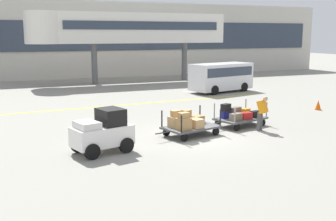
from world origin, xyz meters
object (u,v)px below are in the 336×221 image
at_px(baggage_cart_middle, 239,116).
at_px(safety_cone_near, 318,105).
at_px(baggage_tug, 103,132).
at_px(baggage_handler, 262,112).
at_px(shuttle_van, 221,75).
at_px(baggage_cart_lead, 188,123).

height_order(baggage_cart_middle, safety_cone_near, baggage_cart_middle).
relative_size(baggage_tug, baggage_handler, 1.48).
bearing_deg(safety_cone_near, baggage_handler, -153.10).
distance_m(baggage_cart_middle, safety_cone_near, 6.70).
xyz_separation_m(baggage_handler, shuttle_van, (4.71, 11.64, 0.37)).
bearing_deg(safety_cone_near, baggage_tug, -164.56).
relative_size(shuttle_van, safety_cone_near, 9.29).
bearing_deg(safety_cone_near, baggage_cart_lead, -164.34).
bearing_deg(baggage_handler, shuttle_van, 67.96).
xyz_separation_m(baggage_handler, safety_cone_near, (6.04, 3.06, -0.59)).
relative_size(baggage_tug, safety_cone_near, 4.20).
height_order(baggage_cart_middle, baggage_handler, baggage_handler).
bearing_deg(shuttle_van, baggage_tug, -134.35).
xyz_separation_m(baggage_cart_lead, shuttle_van, (8.09, 11.22, 0.69)).
bearing_deg(baggage_tug, baggage_handler, 4.81).
xyz_separation_m(baggage_cart_middle, shuttle_van, (5.10, 10.47, 0.75)).
bearing_deg(baggage_cart_lead, shuttle_van, 54.20).
xyz_separation_m(baggage_cart_lead, safety_cone_near, (9.41, 2.64, -0.27)).
relative_size(baggage_tug, baggage_cart_lead, 0.75).
xyz_separation_m(baggage_cart_lead, baggage_handler, (3.38, -0.42, 0.32)).
xyz_separation_m(baggage_tug, baggage_cart_lead, (3.88, 1.03, -0.21)).
bearing_deg(baggage_handler, baggage_tug, -175.19).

